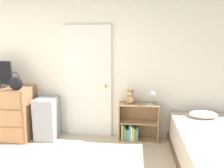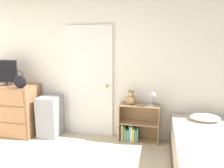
% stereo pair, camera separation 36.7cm
% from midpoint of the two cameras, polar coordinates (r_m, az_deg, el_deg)
% --- Properties ---
extents(wall_back, '(10.00, 0.06, 2.55)m').
position_cam_midpoint_polar(wall_back, '(4.02, -4.25, 4.49)').
color(wall_back, white).
rests_on(wall_back, ground_plane).
extents(door_closed, '(0.85, 0.09, 2.02)m').
position_cam_midpoint_polar(door_closed, '(3.99, -3.11, 0.57)').
color(door_closed, white).
rests_on(door_closed, ground_plane).
extents(dresser, '(1.05, 0.56, 0.94)m').
position_cam_midpoint_polar(dresser, '(4.52, -22.90, -6.09)').
color(dresser, '#996B47').
rests_on(dresser, ground_plane).
extents(tv, '(0.50, 0.16, 0.47)m').
position_cam_midpoint_polar(tv, '(4.36, -23.92, 2.85)').
color(tv, '#2D2D33').
rests_on(tv, dresser).
extents(handbag, '(0.24, 0.10, 0.31)m').
position_cam_midpoint_polar(handbag, '(4.03, -20.57, 0.58)').
color(handbag, black).
rests_on(handbag, dresser).
extents(storage_bin, '(0.37, 0.44, 0.74)m').
position_cam_midpoint_polar(storage_bin, '(4.21, -13.43, -8.14)').
color(storage_bin, '#999EA8').
rests_on(storage_bin, ground_plane).
extents(bookshelf, '(0.69, 0.25, 0.67)m').
position_cam_midpoint_polar(bookshelf, '(3.95, 8.86, -10.94)').
color(bookshelf, tan).
rests_on(bookshelf, ground_plane).
extents(teddy_bear, '(0.17, 0.17, 0.26)m').
position_cam_midpoint_polar(teddy_bear, '(3.79, 7.69, -3.72)').
color(teddy_bear, tan).
rests_on(teddy_bear, bookshelf).
extents(desk_lamp, '(0.14, 0.14, 0.25)m').
position_cam_midpoint_polar(desk_lamp, '(3.73, 13.28, -3.23)').
color(desk_lamp, '#B2B2B7').
rests_on(desk_lamp, bookshelf).
extents(bed, '(1.01, 1.99, 0.63)m').
position_cam_midpoint_polar(bed, '(3.30, 28.12, -17.01)').
color(bed, brown).
rests_on(bed, ground_plane).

